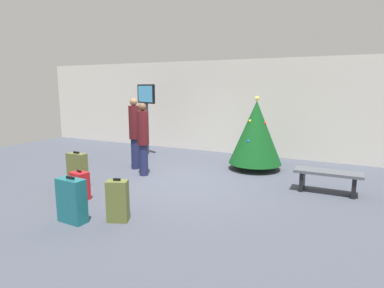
{
  "coord_description": "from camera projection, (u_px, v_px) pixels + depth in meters",
  "views": [
    {
      "loc": [
        3.52,
        -6.58,
        2.23
      ],
      "look_at": [
        0.22,
        0.06,
        0.9
      ],
      "focal_mm": 30.29,
      "sensor_mm": 36.0,
      "label": 1
    }
  ],
  "objects": [
    {
      "name": "suitcase_3",
      "position": [
        77.0,
        170.0,
        7.16
      ],
      "size": [
        0.46,
        0.21,
        0.82
      ],
      "color": "#59602D",
      "rests_on": "ground_plane"
    },
    {
      "name": "waiting_bench",
      "position": [
        328.0,
        177.0,
        6.77
      ],
      "size": [
        1.34,
        0.44,
        0.48
      ],
      "color": "#4C5159",
      "rests_on": "ground_plane"
    },
    {
      "name": "traveller_0",
      "position": [
        143.0,
        137.0,
        8.05
      ],
      "size": [
        0.39,
        0.39,
        1.82
      ],
      "color": "#1E234C",
      "rests_on": "ground_plane"
    },
    {
      "name": "suitcase_0",
      "position": [
        80.0,
        186.0,
        6.42
      ],
      "size": [
        0.37,
        0.29,
        0.6
      ],
      "color": "#B2191E",
      "rests_on": "ground_plane"
    },
    {
      "name": "ground_plane",
      "position": [
        182.0,
        181.0,
        7.74
      ],
      "size": [
        16.0,
        16.0,
        0.0
      ],
      "primitive_type": "plane",
      "color": "#424754"
    },
    {
      "name": "suitcase_1",
      "position": [
        72.0,
        200.0,
        5.33
      ],
      "size": [
        0.51,
        0.26,
        0.78
      ],
      "color": "#19606B",
      "rests_on": "ground_plane"
    },
    {
      "name": "suitcase_2",
      "position": [
        118.0,
        201.0,
        5.37
      ],
      "size": [
        0.4,
        0.34,
        0.74
      ],
      "color": "#59602D",
      "rests_on": "ground_plane"
    },
    {
      "name": "flight_info_kiosk",
      "position": [
        146.0,
        105.0,
        10.49
      ],
      "size": [
        0.93,
        0.51,
        2.29
      ],
      "color": "#333338",
      "rests_on": "ground_plane"
    },
    {
      "name": "back_wall",
      "position": [
        235.0,
        107.0,
        10.72
      ],
      "size": [
        16.0,
        0.2,
        3.07
      ],
      "primitive_type": "cube",
      "color": "beige",
      "rests_on": "ground_plane"
    },
    {
      "name": "holiday_tree",
      "position": [
        256.0,
        132.0,
        8.64
      ],
      "size": [
        1.41,
        1.41,
        1.97
      ],
      "color": "#4C3319",
      "rests_on": "ground_plane"
    },
    {
      "name": "traveller_1",
      "position": [
        134.0,
        131.0,
        8.7
      ],
      "size": [
        0.37,
        0.37,
        1.92
      ],
      "color": "#1E234C",
      "rests_on": "ground_plane"
    }
  ]
}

